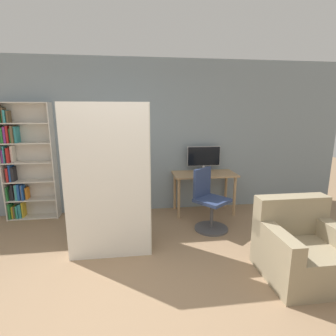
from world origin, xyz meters
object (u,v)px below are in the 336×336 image
at_px(office_chair, 209,205).
at_px(armchair, 301,248).
at_px(monitor, 204,158).
at_px(mattress_far, 111,175).
at_px(mattress_near, 109,183).
at_px(bookshelf, 24,164).

distance_m(office_chair, armchair, 1.46).
distance_m(monitor, mattress_far, 1.88).
relative_size(mattress_near, mattress_far, 1.00).
distance_m(monitor, mattress_near, 2.11).
distance_m(mattress_near, armchair, 2.33).
height_order(monitor, armchair, monitor).
distance_m(office_chair, bookshelf, 3.14).
distance_m(bookshelf, armchair, 4.28).
distance_m(mattress_far, armchair, 2.47).
xyz_separation_m(bookshelf, mattress_near, (1.52, -1.43, 0.01)).
relative_size(office_chair, bookshelf, 0.49).
relative_size(monitor, armchair, 0.72).
height_order(office_chair, bookshelf, bookshelf).
bearing_deg(office_chair, mattress_near, -158.69).
bearing_deg(monitor, office_chair, -98.51).
bearing_deg(office_chair, bookshelf, 163.78).
bearing_deg(mattress_near, bookshelf, 136.72).
bearing_deg(office_chair, armchair, -62.50).
bearing_deg(armchair, mattress_far, 152.74).
bearing_deg(mattress_near, office_chair, 21.31).
height_order(office_chair, mattress_near, mattress_near).
xyz_separation_m(office_chair, bookshelf, (-2.97, 0.86, 0.56)).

